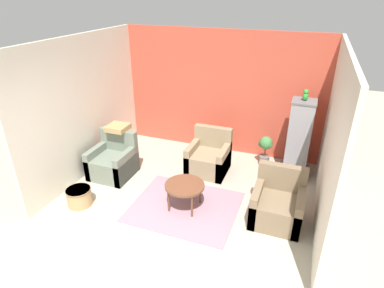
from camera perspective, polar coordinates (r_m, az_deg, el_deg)
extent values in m
plane|color=#B2A893|center=(4.85, -7.86, -18.99)|extent=(20.00, 20.00, 0.00)
cube|color=#C64C38|center=(7.09, 5.22, 9.01)|extent=(4.48, 0.06, 2.67)
cube|color=beige|center=(6.53, -18.61, 6.18)|extent=(0.06, 3.57, 2.67)
cube|color=beige|center=(5.19, 23.53, 0.18)|extent=(0.06, 3.57, 2.67)
cube|color=gray|center=(5.64, -1.27, -11.06)|extent=(1.78, 1.50, 0.01)
cylinder|color=brown|center=(5.39, -1.32, -7.39)|extent=(0.67, 0.67, 0.04)
cylinder|color=brown|center=(5.43, -4.19, -10.10)|extent=(0.04, 0.04, 0.42)
cylinder|color=brown|center=(5.30, -0.02, -11.06)|extent=(0.04, 0.04, 0.42)
cylinder|color=brown|center=(5.74, -2.47, -7.81)|extent=(0.04, 0.04, 0.42)
cylinder|color=brown|center=(5.62, 1.49, -8.65)|extent=(0.04, 0.04, 0.42)
cube|color=slate|center=(6.58, -13.93, -3.79)|extent=(0.78, 0.77, 0.43)
cube|color=slate|center=(6.62, -12.84, 0.74)|extent=(0.78, 0.14, 0.44)
cube|color=slate|center=(6.72, -16.33, -2.69)|extent=(0.12, 0.77, 0.58)
cube|color=slate|center=(6.38, -11.53, -3.75)|extent=(0.12, 0.77, 0.58)
cube|color=#7A664C|center=(5.40, 14.81, -11.28)|extent=(0.78, 0.77, 0.43)
cube|color=#7A664C|center=(5.42, 15.75, -5.67)|extent=(0.78, 0.14, 0.44)
cube|color=#7A664C|center=(5.37, 11.39, -10.03)|extent=(0.12, 0.77, 0.58)
cube|color=#7A664C|center=(5.35, 18.45, -11.19)|extent=(0.12, 0.77, 0.58)
cube|color=#8E7A5B|center=(6.53, 2.88, -3.22)|extent=(0.78, 0.77, 0.43)
cube|color=#8E7A5B|center=(6.60, 3.81, 1.33)|extent=(0.78, 0.14, 0.44)
cube|color=#8E7A5B|center=(6.59, 0.17, -2.15)|extent=(0.12, 0.77, 0.58)
cube|color=#8E7A5B|center=(6.42, 5.69, -3.12)|extent=(0.12, 0.77, 0.58)
cube|color=slate|center=(6.88, 17.58, -4.53)|extent=(0.59, 0.59, 0.09)
cube|color=#939399|center=(6.54, 18.46, 1.18)|extent=(0.42, 0.42, 1.42)
cube|color=slate|center=(6.29, 19.39, 7.17)|extent=(0.45, 0.45, 0.03)
ellipsoid|color=green|center=(6.26, 19.52, 8.01)|extent=(0.10, 0.13, 0.16)
sphere|color=green|center=(6.22, 19.64, 8.77)|extent=(0.09, 0.09, 0.09)
cone|color=gold|center=(6.18, 19.62, 8.61)|extent=(0.04, 0.04, 0.04)
cone|color=green|center=(6.32, 19.53, 8.02)|extent=(0.05, 0.11, 0.14)
cylinder|color=#66605B|center=(7.00, 12.67, -2.83)|extent=(0.21, 0.21, 0.20)
cylinder|color=brown|center=(6.90, 12.84, -1.32)|extent=(0.03, 0.03, 0.22)
sphere|color=#427F42|center=(6.81, 13.01, 0.21)|extent=(0.27, 0.27, 0.27)
sphere|color=#427F42|center=(6.86, 12.39, 0.04)|extent=(0.16, 0.16, 0.16)
sphere|color=#427F42|center=(6.80, 13.52, -0.21)|extent=(0.15, 0.15, 0.15)
cylinder|color=tan|center=(5.94, -19.40, -8.85)|extent=(0.41, 0.41, 0.31)
cylinder|color=olive|center=(5.86, -19.60, -7.70)|extent=(0.43, 0.43, 0.02)
cube|color=tan|center=(6.51, -13.07, 2.87)|extent=(0.40, 0.40, 0.10)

